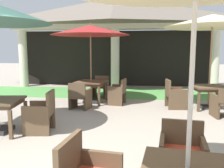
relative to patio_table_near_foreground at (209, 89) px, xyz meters
name	(u,v)px	position (x,y,z in m)	size (l,w,h in m)	color
background_pavilion	(115,18)	(-3.33, 3.94, 2.74)	(10.50, 2.94, 4.30)	beige
lawn_strip	(112,93)	(-3.33, 2.43, -0.62)	(12.30, 2.62, 0.01)	#519347
patio_table_near_foreground	(209,89)	(0.00, 0.00, 0.00)	(1.11, 1.11, 0.72)	brown
patio_umbrella_near_foreground	(213,21)	(0.00, 0.00, 2.09)	(2.93, 2.93, 2.98)	#2D2D2D
patio_chair_near_foreground_west	(174,95)	(-1.08, -0.11, -0.21)	(0.62, 0.64, 0.91)	brown
patio_chair_near_foreground_south	(224,103)	(0.11, -1.07, -0.23)	(0.60, 0.63, 0.82)	brown
patio_chair_mid_left_east	(41,113)	(-4.40, -2.73, -0.20)	(0.65, 0.68, 0.93)	brown
patio_chair_mid_right_north	(182,157)	(-1.65, -4.65, -0.21)	(0.66, 0.61, 0.86)	brown
patio_table_far_back	(91,84)	(-3.86, 0.43, 0.04)	(1.11, 1.11, 0.76)	brown
patio_umbrella_far_back	(90,31)	(-3.86, 0.43, 1.86)	(2.69, 2.69, 2.73)	#2D2D2D
patio_chair_far_back_east	(118,92)	(-2.90, 0.26, -0.20)	(0.60, 0.68, 0.87)	brown
patio_chair_far_back_north	(100,87)	(-3.69, 1.39, -0.21)	(0.66, 0.63, 0.83)	brown
patio_chair_far_back_south	(80,97)	(-4.04, -0.54, -0.23)	(0.66, 0.66, 0.84)	brown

